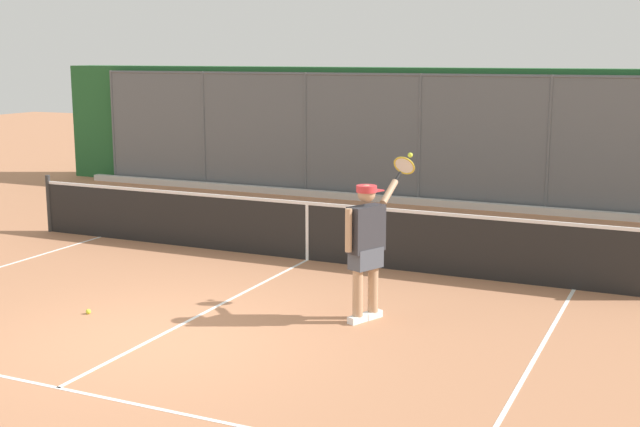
# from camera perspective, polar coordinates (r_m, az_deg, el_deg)

# --- Properties ---
(ground_plane) EXTENTS (60.00, 60.00, 0.00)m
(ground_plane) POSITION_cam_1_polar(r_m,az_deg,el_deg) (10.06, -11.34, -8.41)
(ground_plane) COLOR #B27551
(court_line_markings) EXTENTS (8.43, 10.61, 0.01)m
(court_line_markings) POSITION_cam_1_polar(r_m,az_deg,el_deg) (8.71, -18.75, -11.86)
(court_line_markings) COLOR white
(court_line_markings) RESTS_ON ground
(fence_backdrop) EXTENTS (19.79, 1.37, 2.99)m
(fence_backdrop) POSITION_cam_1_polar(r_m,az_deg,el_deg) (19.23, 7.40, 5.36)
(fence_backdrop) COLOR #565B60
(fence_backdrop) RESTS_ON ground
(tennis_net) EXTENTS (10.83, 0.09, 1.07)m
(tennis_net) POSITION_cam_1_polar(r_m,az_deg,el_deg) (13.44, -0.86, -1.14)
(tennis_net) COLOR #2D2D2D
(tennis_net) RESTS_ON ground
(tennis_player) EXTENTS (0.53, 1.40, 2.01)m
(tennis_player) POSITION_cam_1_polar(r_m,az_deg,el_deg) (10.29, 3.22, -1.89)
(tennis_player) COLOR silver
(tennis_player) RESTS_ON ground
(tennis_ball_near_baseline) EXTENTS (0.07, 0.07, 0.07)m
(tennis_ball_near_baseline) POSITION_cam_1_polar(r_m,az_deg,el_deg) (11.17, -15.56, -6.47)
(tennis_ball_near_baseline) COLOR #CCDB33
(tennis_ball_near_baseline) RESTS_ON ground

